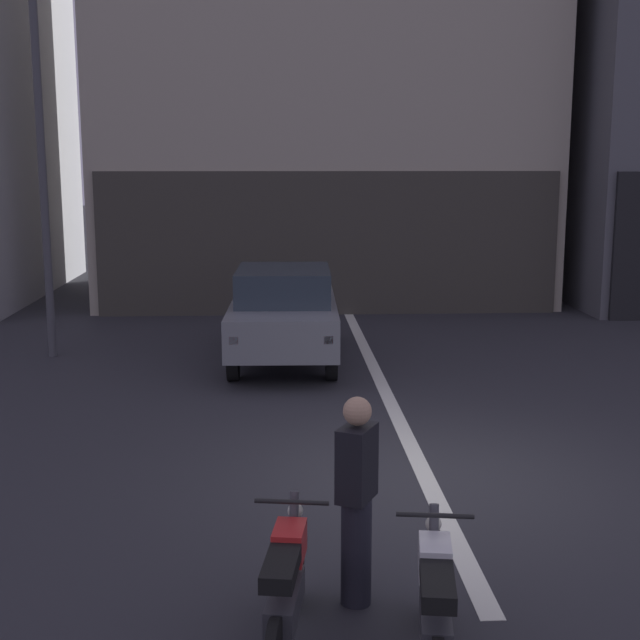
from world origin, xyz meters
name	(u,v)px	position (x,y,z in m)	size (l,w,h in m)	color
ground_plane	(426,478)	(0.00, 0.00, 0.00)	(120.00, 120.00, 0.00)	#2B2B30
lane_centre_line	(368,356)	(0.00, 6.00, 0.00)	(0.20, 18.00, 0.01)	silver
building_mid_block	(321,88)	(-0.45, 13.87, 5.27)	(10.73, 7.20, 10.57)	#B2A893
car_grey_crossing_near	(284,312)	(-1.50, 5.62, 0.89)	(1.88, 4.15, 1.64)	black
street_lamp	(40,123)	(-5.61, 6.27, 4.05)	(0.36, 0.36, 6.63)	#47474C
motorcycle_red_row_leftmost	(286,586)	(-1.56, -3.26, 0.46)	(0.55, 1.66, 0.98)	black
motorcycle_white_row_left_mid	(435,604)	(-0.56, -3.55, 0.46)	(0.55, 1.66, 0.98)	black
person_by_motorcycles	(357,500)	(-1.01, -2.67, 0.86)	(0.36, 0.42, 1.67)	#23232D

